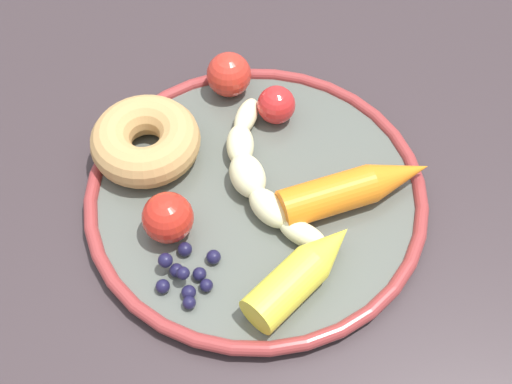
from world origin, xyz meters
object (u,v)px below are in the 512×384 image
(banana, at_px, (257,174))
(tomato_far, at_px, (168,218))
(tomato_near, at_px, (276,105))
(tomato_mid, at_px, (229,75))
(blueberry_pile, at_px, (187,273))
(plate, at_px, (256,194))
(donut, at_px, (146,141))
(dining_table, at_px, (220,257))
(carrot_yellow, at_px, (303,271))
(carrot_orange, at_px, (357,188))

(banana, xyz_separation_m, tomato_far, (-0.09, -0.01, 0.01))
(tomato_near, bearing_deg, tomato_mid, 114.91)
(blueberry_pile, xyz_separation_m, tomato_far, (0.00, 0.05, 0.01))
(blueberry_pile, xyz_separation_m, tomato_near, (0.14, 0.12, 0.01))
(banana, bearing_deg, plate, -121.49)
(plate, relative_size, donut, 3.05)
(tomato_near, relative_size, tomato_far, 0.84)
(tomato_mid, bearing_deg, tomato_far, -132.26)
(banana, xyz_separation_m, tomato_near, (0.05, 0.06, 0.01))
(plate, xyz_separation_m, blueberry_pile, (-0.09, -0.05, 0.01))
(dining_table, distance_m, tomato_near, 0.17)
(dining_table, height_order, carrot_yellow, carrot_yellow)
(blueberry_pile, xyz_separation_m, tomato_mid, (0.12, 0.17, 0.01))
(donut, relative_size, blueberry_pile, 1.69)
(banana, height_order, carrot_yellow, carrot_yellow)
(dining_table, distance_m, tomato_mid, 0.18)
(dining_table, xyz_separation_m, tomato_near, (0.09, 0.05, 0.13))
(carrot_yellow, xyz_separation_m, tomato_far, (-0.08, 0.09, 0.00))
(carrot_orange, height_order, carrot_yellow, same)
(donut, relative_size, tomato_far, 2.30)
(tomato_near, xyz_separation_m, tomato_mid, (-0.02, 0.05, 0.00))
(carrot_orange, relative_size, donut, 1.41)
(dining_table, distance_m, carrot_orange, 0.18)
(banana, xyz_separation_m, donut, (-0.07, 0.07, 0.01))
(dining_table, relative_size, plate, 3.01)
(carrot_yellow, bearing_deg, banana, 83.79)
(donut, xyz_separation_m, tomato_mid, (0.10, 0.04, 0.00))
(blueberry_pile, relative_size, tomato_far, 1.37)
(banana, relative_size, donut, 1.85)
(carrot_yellow, height_order, blueberry_pile, carrot_yellow)
(plate, distance_m, tomato_mid, 0.13)
(plate, distance_m, blueberry_pile, 0.10)
(tomato_far, bearing_deg, plate, 2.85)
(plate, xyz_separation_m, tomato_mid, (0.03, 0.12, 0.02))
(carrot_orange, height_order, donut, donut)
(carrot_yellow, bearing_deg, tomato_far, 130.16)
(carrot_orange, bearing_deg, tomato_near, 98.91)
(donut, xyz_separation_m, tomato_near, (0.12, -0.01, -0.00))
(banana, distance_m, blueberry_pile, 0.11)
(carrot_orange, relative_size, tomato_far, 3.26)
(carrot_orange, distance_m, tomato_near, 0.12)
(banana, xyz_separation_m, carrot_yellow, (-0.01, -0.10, 0.00))
(plate, xyz_separation_m, donut, (-0.07, 0.08, 0.02))
(carrot_yellow, relative_size, donut, 1.15)
(plate, distance_m, carrot_yellow, 0.10)
(donut, bearing_deg, tomato_mid, 20.99)
(tomato_mid, bearing_deg, blueberry_pile, -124.55)
(dining_table, relative_size, carrot_orange, 6.50)
(plate, relative_size, blueberry_pile, 5.15)
(donut, xyz_separation_m, blueberry_pile, (-0.02, -0.13, -0.01))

